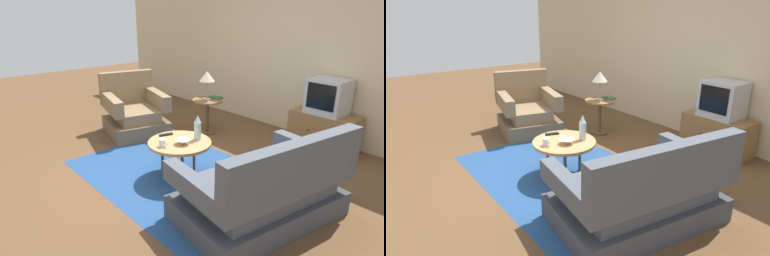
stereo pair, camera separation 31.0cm
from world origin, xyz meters
TOP-DOWN VIEW (x-y plane):
  - ground_plane at (0.00, 0.00)m, footprint 16.00×16.00m
  - back_wall at (0.00, 2.42)m, footprint 9.00×0.12m
  - area_rug at (0.12, -0.07)m, footprint 2.69×1.83m
  - armchair at (-1.58, 0.37)m, footprint 1.14×1.09m
  - couch at (1.32, -0.03)m, footprint 1.18×1.69m
  - coffee_table at (0.12, -0.07)m, footprint 0.75×0.75m
  - side_table at (-0.76, 1.24)m, footprint 0.48×0.48m
  - tv_stand at (0.79, 2.09)m, footprint 0.93×0.47m
  - television at (0.79, 2.11)m, footprint 0.51×0.45m
  - table_lamp at (-0.77, 1.23)m, footprint 0.24×0.24m
  - vase at (0.22, 0.13)m, footprint 0.08×0.08m
  - mug at (0.12, -0.31)m, footprint 0.13×0.08m
  - bowl at (0.21, -0.09)m, footprint 0.18×0.18m
  - tv_remote_dark at (-0.14, -0.07)m, footprint 0.09×0.17m
  - book at (-0.73, 1.41)m, footprint 0.21×0.14m

SIDE VIEW (x-z plane):
  - ground_plane at x=0.00m, z-range 0.00..0.00m
  - area_rug at x=0.12m, z-range 0.00..0.00m
  - tv_stand at x=0.79m, z-range 0.00..0.52m
  - couch at x=1.32m, z-range -0.17..0.76m
  - armchair at x=-1.58m, z-range -0.16..0.79m
  - side_table at x=-0.76m, z-range 0.12..0.68m
  - coffee_table at x=0.12m, z-range 0.19..0.65m
  - tv_remote_dark at x=-0.14m, z-range 0.46..0.48m
  - bowl at x=0.21m, z-range 0.46..0.52m
  - mug at x=0.12m, z-range 0.46..0.55m
  - book at x=-0.73m, z-range 0.56..0.59m
  - vase at x=0.22m, z-range 0.45..0.76m
  - television at x=0.79m, z-range 0.52..1.01m
  - table_lamp at x=-0.77m, z-range 0.69..1.14m
  - back_wall at x=0.00m, z-range 0.00..2.70m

